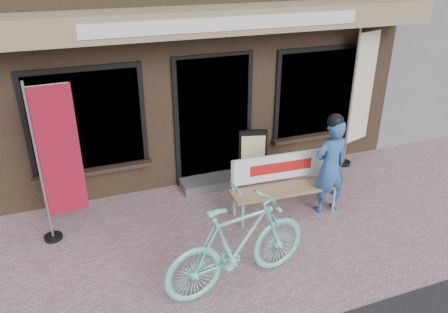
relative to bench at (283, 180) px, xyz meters
name	(u,v)px	position (x,y,z in m)	size (l,w,h in m)	color
ground	(262,242)	(-0.63, -0.65, -0.53)	(70.00, 70.00, 0.00)	#A37C86
bench	(283,180)	(0.00, 0.00, 0.00)	(1.68, 0.52, 0.90)	#71DDCF
person	(330,165)	(0.65, -0.24, 0.25)	(0.56, 0.38, 1.58)	#2C5797
bicycle	(238,245)	(-1.26, -1.28, 0.04)	(0.53, 1.88, 1.13)	#71DDCF
nobori_red	(57,161)	(-3.10, 0.47, 0.64)	(0.66, 0.26, 2.26)	gray
nobori_cream	(360,96)	(2.07, 1.09, 0.76)	(0.74, 0.37, 2.50)	gray
menu_stand	(253,156)	(-0.04, 1.02, -0.04)	(0.48, 0.21, 0.94)	black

